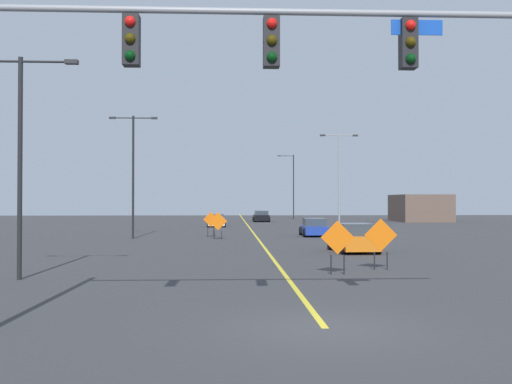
# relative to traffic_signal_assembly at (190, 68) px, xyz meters

# --- Properties ---
(ground) EXTENTS (197.28, 197.28, 0.00)m
(ground) POSITION_rel_traffic_signal_assembly_xyz_m (2.83, 0.02, -5.42)
(ground) COLOR #38383A
(road_centre_stripe) EXTENTS (0.16, 109.60, 0.01)m
(road_centre_stripe) POSITION_rel_traffic_signal_assembly_xyz_m (2.83, 54.82, -5.42)
(road_centre_stripe) COLOR yellow
(road_centre_stripe) RESTS_ON ground
(traffic_signal_assembly) EXTENTS (11.71, 0.44, 7.20)m
(traffic_signal_assembly) POSITION_rel_traffic_signal_assembly_xyz_m (0.00, 0.00, 0.00)
(traffic_signal_assembly) COLOR gray
(traffic_signal_assembly) RESTS_ON ground
(street_lamp_far_right) EXTENTS (3.40, 0.24, 8.75)m
(street_lamp_far_right) POSITION_rel_traffic_signal_assembly_xyz_m (-6.04, 29.83, -0.30)
(street_lamp_far_right) COLOR black
(street_lamp_far_right) RESTS_ON ground
(street_lamp_near_left) EXTENTS (3.29, 0.24, 8.51)m
(street_lamp_near_left) POSITION_rel_traffic_signal_assembly_xyz_m (10.29, 38.04, -0.43)
(street_lamp_near_left) COLOR gray
(street_lamp_near_left) RESTS_ON ground
(street_lamp_near_right) EXTENTS (3.87, 0.24, 7.57)m
(street_lamp_near_right) POSITION_rel_traffic_signal_assembly_xyz_m (-6.29, 8.06, -0.88)
(street_lamp_near_right) COLOR black
(street_lamp_near_right) RESTS_ON ground
(street_lamp_mid_right) EXTENTS (2.46, 0.24, 9.64)m
(street_lamp_mid_right) POSITION_rel_traffic_signal_assembly_xyz_m (10.27, 75.46, -0.12)
(street_lamp_mid_right) COLOR black
(street_lamp_mid_right) RESTS_ON ground
(construction_sign_median_near) EXTENTS (1.22, 0.05, 1.95)m
(construction_sign_median_near) POSITION_rel_traffic_signal_assembly_xyz_m (4.74, 8.94, -4.19)
(construction_sign_median_near) COLOR orange
(construction_sign_median_near) RESTS_ON ground
(construction_sign_right_lane) EXTENTS (1.27, 0.05, 1.90)m
(construction_sign_right_lane) POSITION_rel_traffic_signal_assembly_xyz_m (0.02, 28.64, -4.24)
(construction_sign_right_lane) COLOR orange
(construction_sign_right_lane) RESTS_ON ground
(construction_sign_left_lane) EXTENTS (1.27, 0.10, 1.98)m
(construction_sign_left_lane) POSITION_rel_traffic_signal_assembly_xyz_m (6.69, 10.32, -4.17)
(construction_sign_left_lane) COLOR orange
(construction_sign_left_lane) RESTS_ON ground
(construction_sign_left_shoulder) EXTENTS (1.10, 0.25, 1.87)m
(construction_sign_left_shoulder) POSITION_rel_traffic_signal_assembly_xyz_m (-0.57, 31.23, -4.23)
(construction_sign_left_shoulder) COLOR orange
(construction_sign_left_shoulder) RESTS_ON ground
(car_white_distant) EXTENTS (1.94, 3.93, 1.32)m
(car_white_distant) POSITION_rel_traffic_signal_assembly_xyz_m (-0.52, 49.14, -4.81)
(car_white_distant) COLOR white
(car_white_distant) RESTS_ON ground
(car_black_passing) EXTENTS (2.15, 4.54, 1.43)m
(car_black_passing) POSITION_rel_traffic_signal_assembly_xyz_m (4.96, 64.20, -4.75)
(car_black_passing) COLOR black
(car_black_passing) RESTS_ON ground
(car_orange_far) EXTENTS (2.22, 4.02, 1.50)m
(car_orange_far) POSITION_rel_traffic_signal_assembly_xyz_m (7.32, 18.24, -4.73)
(car_orange_far) COLOR orange
(car_orange_far) RESTS_ON ground
(car_blue_near) EXTENTS (2.02, 3.86, 1.37)m
(car_blue_near) POSITION_rel_traffic_signal_assembly_xyz_m (7.27, 32.21, -4.77)
(car_blue_near) COLOR #1E389E
(car_blue_near) RESTS_ON ground
(roadside_building_east) EXTENTS (6.41, 8.13, 3.53)m
(roadside_building_east) POSITION_rel_traffic_signal_assembly_xyz_m (25.94, 63.94, -3.66)
(roadside_building_east) COLOR brown
(roadside_building_east) RESTS_ON ground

